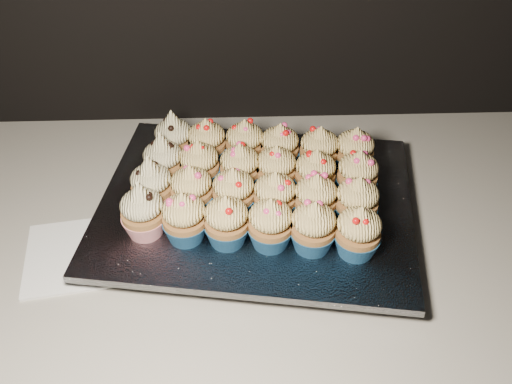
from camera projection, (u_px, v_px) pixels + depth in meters
The scene contains 28 objects.
worktop at pixel (274, 232), 0.90m from camera, with size 2.44×0.64×0.04m, color beige.
napkin at pixel (77, 254), 0.83m from camera, with size 0.15×0.15×0.00m, color white.
baking_tray at pixel (256, 211), 0.89m from camera, with size 0.44×0.33×0.02m, color black.
foil_lining at pixel (256, 203), 0.88m from camera, with size 0.47×0.37×0.01m, color silver.
cupcake_0 at pixel (143, 212), 0.80m from camera, with size 0.06×0.06×0.10m.
cupcake_1 at pixel (184, 218), 0.79m from camera, with size 0.06×0.06×0.08m.
cupcake_2 at pixel (227, 221), 0.78m from camera, with size 0.06×0.06×0.08m.
cupcake_3 at pixel (270, 224), 0.78m from camera, with size 0.06×0.06×0.08m.
cupcake_4 at pixel (313, 227), 0.77m from camera, with size 0.06×0.06×0.08m.
cupcake_5 at pixel (358, 232), 0.77m from camera, with size 0.06×0.06×0.08m.
cupcake_6 at pixel (152, 185), 0.84m from camera, with size 0.06×0.06×0.10m.
cupcake_7 at pixel (192, 190), 0.83m from camera, with size 0.06×0.06×0.08m.
cupcake_8 at pixel (234, 193), 0.83m from camera, with size 0.06×0.06×0.08m.
cupcake_9 at pixel (275, 197), 0.82m from camera, with size 0.06×0.06×0.08m.
cupcake_10 at pixel (315, 199), 0.82m from camera, with size 0.06×0.06×0.08m.
cupcake_11 at pixel (357, 202), 0.81m from camera, with size 0.06×0.06×0.08m.
cupcake_12 at pixel (163, 161), 0.88m from camera, with size 0.06×0.06×0.10m.
cupcake_13 at pixel (199, 165), 0.88m from camera, with size 0.06×0.06×0.08m.
cupcake_14 at pixel (240, 168), 0.87m from camera, with size 0.06×0.06×0.08m.
cupcake_15 at pixel (276, 169), 0.87m from camera, with size 0.06×0.06×0.08m.
cupcake_16 at pixel (315, 174), 0.86m from camera, with size 0.06×0.06×0.08m.
cupcake_17 at pixel (357, 175), 0.86m from camera, with size 0.06×0.06×0.08m.
cupcake_18 at pixel (174, 139), 0.93m from camera, with size 0.06×0.06×0.10m.
cupcake_19 at pixel (207, 143), 0.92m from camera, with size 0.06×0.06×0.08m.
cupcake_20 at pixel (245, 144), 0.92m from camera, with size 0.06×0.06×0.08m.
cupcake_21 at pixel (280, 148), 0.91m from camera, with size 0.06×0.06×0.08m.
cupcake_22 at pixel (319, 151), 0.91m from camera, with size 0.06×0.06×0.08m.
cupcake_23 at pixel (354, 151), 0.91m from camera, with size 0.06×0.06×0.08m.
Camera 1 is at (-0.05, 1.06, 1.51)m, focal length 40.00 mm.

